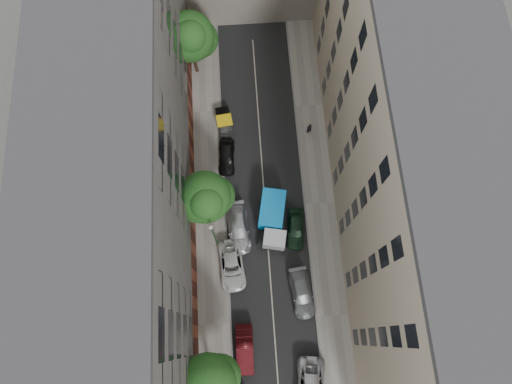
{
  "coord_description": "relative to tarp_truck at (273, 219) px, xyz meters",
  "views": [
    {
      "loc": [
        -1.73,
        -12.58,
        44.03
      ],
      "look_at": [
        -0.93,
        -0.33,
        6.0
      ],
      "focal_mm": 32.0,
      "sensor_mm": 36.0,
      "label": 1
    }
  ],
  "objects": [
    {
      "name": "lamp_post",
      "position": [
        -5.53,
        -1.83,
        2.99
      ],
      "size": [
        0.36,
        0.36,
        7.01
      ],
      "color": "#175228",
      "rests_on": "sidewalk_left"
    },
    {
      "name": "car_left_5",
      "position": [
        -4.2,
        10.66,
        -0.75
      ],
      "size": [
        1.94,
        4.23,
        1.35
      ],
      "primitive_type": "imported",
      "rotation": [
        0.0,
        0.0,
        0.13
      ],
      "color": "black",
      "rests_on": "ground"
    },
    {
      "name": "car_right_1",
      "position": [
        2.2,
        -7.14,
        -0.73
      ],
      "size": [
        2.46,
        4.94,
        1.38
      ],
      "primitive_type": "imported",
      "rotation": [
        0.0,
        0.0,
        0.11
      ],
      "color": "slate",
      "rests_on": "ground"
    },
    {
      "name": "car_left_2",
      "position": [
        -4.2,
        -4.14,
        -0.72
      ],
      "size": [
        2.67,
        5.19,
        1.4
      ],
      "primitive_type": "imported",
      "rotation": [
        0.0,
        0.0,
        0.07
      ],
      "color": "silver",
      "rests_on": "ground"
    },
    {
      "name": "tarp_truck",
      "position": [
        0.0,
        0.0,
        0.0
      ],
      "size": [
        3.22,
        5.95,
        2.58
      ],
      "rotation": [
        0.0,
        0.0,
        -0.2
      ],
      "color": "black",
      "rests_on": "ground"
    },
    {
      "name": "tree_far",
      "position": [
        -6.9,
        17.63,
        4.56
      ],
      "size": [
        5.28,
        5.0,
        8.7
      ],
      "color": "#382619",
      "rests_on": "sidewalk_left"
    },
    {
      "name": "tree_mid",
      "position": [
        -5.96,
        1.12,
        4.21
      ],
      "size": [
        5.03,
        4.72,
        8.19
      ],
      "color": "#382619",
      "rests_on": "sidewalk_left"
    },
    {
      "name": "building_right",
      "position": [
        10.4,
        1.66,
        8.58
      ],
      "size": [
        8.0,
        44.0,
        20.0
      ],
      "primitive_type": "cube",
      "color": "#B3A38B",
      "rests_on": "ground"
    },
    {
      "name": "pedestrian",
      "position": [
        4.55,
        9.53,
        -0.42
      ],
      "size": [
        0.73,
        0.61,
        1.7
      ],
      "primitive_type": "imported",
      "rotation": [
        0.0,
        0.0,
        3.54
      ],
      "color": "black",
      "rests_on": "sidewalk_right"
    },
    {
      "name": "road_surface",
      "position": [
        -0.6,
        1.66,
        -1.41
      ],
      "size": [
        8.0,
        44.0,
        0.02
      ],
      "primitive_type": "cube",
      "color": "black",
      "rests_on": "ground"
    },
    {
      "name": "building_left",
      "position": [
        -11.6,
        1.66,
        8.58
      ],
      "size": [
        8.0,
        44.0,
        20.0
      ],
      "primitive_type": "cube",
      "color": "#4D4A48",
      "rests_on": "ground"
    },
    {
      "name": "ground",
      "position": [
        -0.6,
        1.66,
        -1.42
      ],
      "size": [
        120.0,
        120.0,
        0.0
      ],
      "primitive_type": "plane",
      "color": "#4C4C49",
      "rests_on": "ground"
    },
    {
      "name": "car_left_3",
      "position": [
        -3.4,
        -0.54,
        -0.67
      ],
      "size": [
        2.47,
        5.32,
        1.5
      ],
      "primitive_type": "imported",
      "rotation": [
        0.0,
        0.0,
        0.07
      ],
      "color": "#BABABF",
      "rests_on": "ground"
    },
    {
      "name": "sidewalk_right",
      "position": [
        4.9,
        1.66,
        -1.35
      ],
      "size": [
        3.0,
        44.0,
        0.15
      ],
      "primitive_type": "cube",
      "color": "gray",
      "rests_on": "ground"
    },
    {
      "name": "car_left_4",
      "position": [
        -4.2,
        7.06,
        -0.73
      ],
      "size": [
        1.82,
        4.13,
        1.38
      ],
      "primitive_type": "imported",
      "rotation": [
        0.0,
        0.0,
        -0.05
      ],
      "color": "black",
      "rests_on": "ground"
    },
    {
      "name": "car_right_2",
      "position": [
        2.2,
        -0.97,
        -0.71
      ],
      "size": [
        2.14,
        4.36,
        1.43
      ],
      "primitive_type": "imported",
      "rotation": [
        0.0,
        0.0,
        -0.11
      ],
      "color": "black",
      "rests_on": "ground"
    },
    {
      "name": "car_left_1",
      "position": [
        -3.4,
        -11.74,
        -0.69
      ],
      "size": [
        1.62,
        4.45,
        1.46
      ],
      "primitive_type": "imported",
      "rotation": [
        0.0,
        0.0,
        -0.02
      ],
      "color": "#4F0F14",
      "rests_on": "ground"
    },
    {
      "name": "sidewalk_left",
      "position": [
        -6.1,
        1.66,
        -1.35
      ],
      "size": [
        3.0,
        44.0,
        0.15
      ],
      "primitive_type": "cube",
      "color": "gray",
      "rests_on": "ground"
    }
  ]
}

